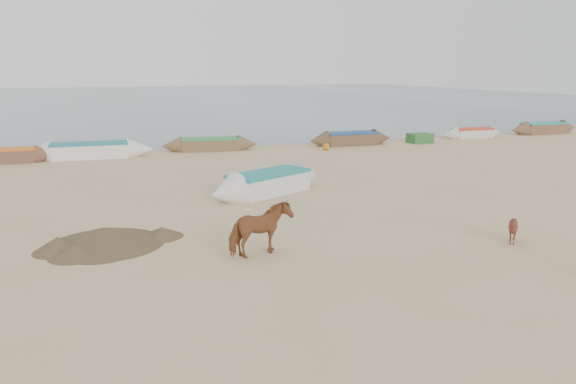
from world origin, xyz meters
name	(u,v)px	position (x,y,z in m)	size (l,w,h in m)	color
ground	(338,258)	(0.00, 0.00, 0.00)	(140.00, 140.00, 0.00)	tan
sea	(123,99)	(0.00, 82.00, 0.01)	(160.00, 160.00, 0.00)	slate
cow_adult	(260,230)	(-1.95, 0.89, 0.74)	(0.80, 1.76, 1.49)	brown
calf_front	(513,229)	(5.36, -0.61, 0.44)	(0.72, 0.81, 0.89)	#59271C
near_canoe	(269,183)	(0.70, 8.27, 0.45)	(6.00, 1.47, 0.90)	silver
debris_pile	(105,236)	(-5.91, 3.42, 0.26)	(3.41, 3.41, 0.52)	brown
waterline_canoes	(236,143)	(2.61, 20.71, 0.43)	(53.02, 2.75, 0.91)	silver
beach_clutter	(260,145)	(3.99, 20.06, 0.30)	(43.44, 5.56, 0.64)	#2C633F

